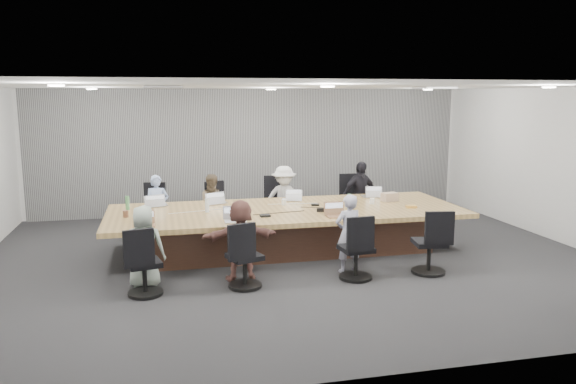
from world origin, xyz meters
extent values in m
cube|color=#272729|center=(0.00, 0.00, 0.00)|extent=(10.00, 8.00, 0.00)
cube|color=white|center=(0.00, 0.00, 2.80)|extent=(10.00, 8.00, 0.00)
cube|color=beige|center=(0.00, 4.00, 1.40)|extent=(10.00, 0.00, 2.80)
cube|color=beige|center=(0.00, -4.00, 1.40)|extent=(10.00, 0.00, 2.80)
cube|color=beige|center=(5.00, 0.00, 1.40)|extent=(0.00, 8.00, 2.80)
cube|color=gray|center=(0.00, 3.92, 1.40)|extent=(9.80, 0.04, 2.80)
cube|color=#492C1F|center=(0.00, 0.50, 0.33)|extent=(4.80, 1.40, 0.66)
cube|color=#A7844B|center=(0.00, 0.50, 0.70)|extent=(6.00, 2.20, 0.08)
imported|color=#8EA4D2|center=(-2.17, 1.85, 0.60)|extent=(0.47, 0.34, 1.20)
cube|color=#B2B2B7|center=(-2.17, 1.30, 0.75)|extent=(0.39, 0.30, 0.02)
imported|color=brown|center=(-1.12, 1.85, 0.59)|extent=(0.58, 0.46, 1.18)
cube|color=#B2B2B7|center=(-1.12, 1.30, 0.75)|extent=(0.39, 0.31, 0.02)
imported|color=#B6B6B6|center=(0.26, 1.85, 0.65)|extent=(0.88, 0.55, 1.30)
cube|color=#B2B2B7|center=(0.26, 1.30, 0.75)|extent=(0.33, 0.26, 0.02)
imported|color=black|center=(1.83, 1.85, 0.68)|extent=(0.85, 0.50, 1.35)
cube|color=#B2B2B7|center=(1.83, 1.30, 0.75)|extent=(0.33, 0.24, 0.02)
imported|color=gray|center=(-2.35, -0.85, 0.58)|extent=(0.63, 0.48, 1.16)
cube|color=#8C6647|center=(-2.35, -0.30, 0.75)|extent=(0.31, 0.21, 0.02)
imported|color=brown|center=(-0.99, -0.85, 0.60)|extent=(1.12, 0.39, 1.19)
cube|color=#B2B2B7|center=(-0.99, -0.30, 0.75)|extent=(0.34, 0.24, 0.02)
imported|color=#9C9BB1|center=(0.65, -0.85, 0.60)|extent=(0.48, 0.36, 1.20)
cube|color=#8C6647|center=(0.65, -0.30, 0.75)|extent=(0.34, 0.24, 0.02)
cylinder|color=#4E9357|center=(-2.65, 1.03, 0.86)|extent=(0.07, 0.07, 0.24)
cylinder|color=#4E9357|center=(1.06, 0.30, 0.87)|extent=(0.09, 0.09, 0.25)
cylinder|color=silver|center=(-1.35, 0.53, 0.85)|extent=(0.08, 0.08, 0.23)
cylinder|color=white|center=(0.03, 0.86, 0.79)|extent=(0.10, 0.10, 0.10)
cylinder|color=white|center=(1.59, 0.59, 0.79)|extent=(0.10, 0.10, 0.10)
cylinder|color=brown|center=(-2.65, 0.43, 0.79)|extent=(0.11, 0.11, 0.11)
cube|color=black|center=(-0.48, -0.04, 0.76)|extent=(0.17, 0.12, 0.03)
cube|color=black|center=(0.55, 0.67, 0.75)|extent=(0.16, 0.12, 0.03)
cube|color=black|center=(0.51, 0.13, 0.77)|extent=(0.17, 0.07, 0.06)
cube|color=tan|center=(2.00, 0.77, 0.82)|extent=(0.32, 0.23, 0.15)
cube|color=gold|center=(2.12, 0.11, 0.76)|extent=(0.19, 0.14, 0.04)
camera|label=1|loc=(-2.10, -8.67, 2.66)|focal=35.00mm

